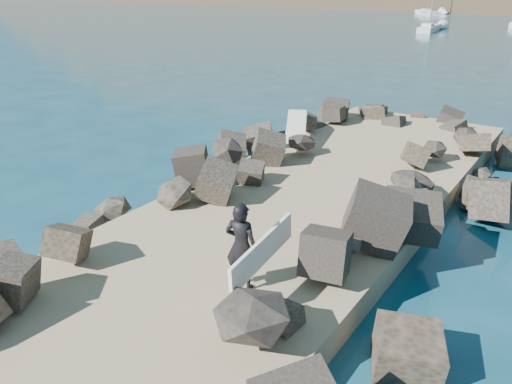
% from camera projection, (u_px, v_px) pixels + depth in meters
% --- Properties ---
extents(ground, '(800.00, 800.00, 0.00)m').
position_uv_depth(ground, '(279.00, 235.00, 12.12)').
color(ground, '#0F384C').
rests_on(ground, ground).
extents(jetty, '(6.00, 26.00, 0.60)m').
position_uv_depth(jetty, '(229.00, 260.00, 10.48)').
color(jetty, '#8C7759').
rests_on(jetty, ground).
extents(riprap_left, '(2.60, 22.00, 1.00)m').
position_uv_depth(riprap_left, '(148.00, 210.00, 12.30)').
color(riprap_left, black).
rests_on(riprap_left, ground).
extents(riprap_right, '(2.60, 22.00, 1.00)m').
position_uv_depth(riprap_right, '(369.00, 285.00, 9.27)').
color(riprap_right, black).
rests_on(riprap_right, ground).
extents(surfboard_resting, '(1.78, 2.57, 0.09)m').
position_uv_depth(surfboard_resting, '(296.00, 131.00, 16.70)').
color(surfboard_resting, silver).
rests_on(surfboard_resting, riprap_left).
extents(surfer_with_board, '(0.89, 2.05, 1.65)m').
position_uv_depth(surfer_with_board, '(244.00, 247.00, 8.69)').
color(surfer_with_board, black).
rests_on(surfer_with_board, jetty).
extents(sailboat_a, '(2.29, 7.15, 8.48)m').
position_uv_depth(sailboat_a, '(429.00, 28.00, 59.51)').
color(sailboat_a, silver).
rests_on(sailboat_a, ground).
extents(sailboat_e, '(5.84, 6.84, 8.90)m').
position_uv_depth(sailboat_e, '(427.00, 12.00, 87.95)').
color(sailboat_e, silver).
rests_on(sailboat_e, ground).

